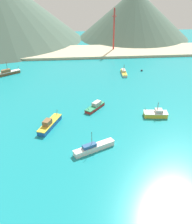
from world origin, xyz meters
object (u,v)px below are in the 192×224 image
object	(u,v)px
fishing_boat_5	(8,72)
fishing_boat_8	(124,73)
fishing_boat_10	(94,148)
radio_tower	(114,30)
fishing_boat_4	(50,124)
buoy_0	(142,71)
fishing_boat_3	(95,106)
fishing_boat_2	(156,114)

from	to	relation	value
fishing_boat_5	fishing_boat_8	distance (m)	49.99
fishing_boat_8	fishing_boat_10	bearing A→B (deg)	-108.07
radio_tower	fishing_boat_10	bearing A→B (deg)	-101.41
fishing_boat_4	radio_tower	xyz separation A→B (m)	(29.83, 77.99, 10.63)
fishing_boat_5	buoy_0	world-z (taller)	fishing_boat_5
fishing_boat_3	radio_tower	bearing A→B (deg)	76.82
fishing_boat_5	fishing_boat_4	bearing A→B (deg)	-65.26
buoy_0	fishing_boat_5	bearing A→B (deg)	179.36
fishing_boat_2	radio_tower	distance (m)	75.23
fishing_boat_2	fishing_boat_3	size ratio (longest dim) A/B	0.93
fishing_boat_2	fishing_boat_4	xyz separation A→B (m)	(-32.11, -3.56, 0.08)
buoy_0	radio_tower	distance (m)	36.28
fishing_boat_10	radio_tower	size ratio (longest dim) A/B	0.48
fishing_boat_5	buoy_0	bearing A→B (deg)	-0.64
fishing_boat_5	fishing_boat_10	distance (m)	65.71
fishing_boat_3	radio_tower	xyz separation A→B (m)	(15.86, 67.74, 10.82)
fishing_boat_10	buoy_0	world-z (taller)	fishing_boat_10
radio_tower	fishing_boat_5	bearing A→B (deg)	-147.03
fishing_boat_8	buoy_0	xyz separation A→B (m)	(8.75, 3.25, -0.53)
fishing_boat_10	buoy_0	xyz separation A→B (m)	(26.11, 56.47, -0.67)
fishing_boat_4	fishing_boat_8	distance (m)	50.45
fishing_boat_3	fishing_boat_10	world-z (taller)	fishing_boat_10
fishing_boat_5	fishing_boat_10	world-z (taller)	fishing_boat_10
fishing_boat_4	radio_tower	distance (m)	84.18
fishing_boat_3	fishing_boat_10	bearing A→B (deg)	-95.90
buoy_0	fishing_boat_4	bearing A→B (deg)	-130.33
fishing_boat_4	buoy_0	world-z (taller)	fishing_boat_4
fishing_boat_8	fishing_boat_4	bearing A→B (deg)	-125.14
fishing_boat_2	fishing_boat_10	world-z (taller)	fishing_boat_10
fishing_boat_2	fishing_boat_4	size ratio (longest dim) A/B	0.68
fishing_boat_2	fishing_boat_5	size ratio (longest dim) A/B	0.80
fishing_boat_3	fishing_boat_8	bearing A→B (deg)	64.08
fishing_boat_8	buoy_0	distance (m)	9.34
fishing_boat_4	fishing_boat_10	distance (m)	16.73
radio_tower	fishing_boat_2	bearing A→B (deg)	-88.25
fishing_boat_8	fishing_boat_2	bearing A→B (deg)	-85.34
fishing_boat_2	fishing_boat_3	distance (m)	19.33
fishing_boat_4	fishing_boat_5	world-z (taller)	fishing_boat_5
fishing_boat_3	fishing_boat_8	distance (m)	34.47
fishing_boat_8	radio_tower	xyz separation A→B (m)	(0.80, 36.74, 10.90)
fishing_boat_8	fishing_boat_5	bearing A→B (deg)	175.53
fishing_boat_8	buoy_0	bearing A→B (deg)	20.36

